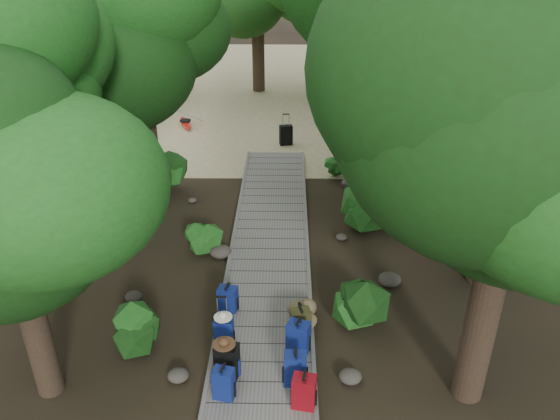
# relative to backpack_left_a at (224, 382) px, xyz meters

# --- Properties ---
(ground) EXTENTS (120.00, 120.00, 0.00)m
(ground) POSITION_rel_backpack_left_a_xyz_m (0.62, 4.35, -0.45)
(ground) COLOR #2D2316
(ground) RESTS_ON ground
(sand_beach) EXTENTS (40.00, 22.00, 0.02)m
(sand_beach) POSITION_rel_backpack_left_a_xyz_m (0.62, 20.35, -0.44)
(sand_beach) COLOR #CFC28C
(sand_beach) RESTS_ON ground
(boardwalk) EXTENTS (2.00, 12.00, 0.12)m
(boardwalk) POSITION_rel_backpack_left_a_xyz_m (0.62, 5.35, -0.39)
(boardwalk) COLOR slate
(boardwalk) RESTS_ON ground
(backpack_left_a) EXTENTS (0.40, 0.33, 0.67)m
(backpack_left_a) POSITION_rel_backpack_left_a_xyz_m (0.00, 0.00, 0.00)
(backpack_left_a) COLOR navy
(backpack_left_a) RESTS_ON boardwalk
(backpack_left_b) EXTENTS (0.46, 0.37, 0.76)m
(backpack_left_b) POSITION_rel_backpack_left_a_xyz_m (0.01, 0.51, 0.05)
(backpack_left_b) COLOR black
(backpack_left_b) RESTS_ON boardwalk
(backpack_left_c) EXTENTS (0.37, 0.26, 0.68)m
(backpack_left_c) POSITION_rel_backpack_left_a_xyz_m (-0.14, 1.31, 0.01)
(backpack_left_c) COLOR navy
(backpack_left_c) RESTS_ON boardwalk
(backpack_left_d) EXTENTS (0.45, 0.36, 0.60)m
(backpack_left_d) POSITION_rel_backpack_left_a_xyz_m (-0.18, 2.41, -0.03)
(backpack_left_d) COLOR navy
(backpack_left_d) RESTS_ON boardwalk
(backpack_right_a) EXTENTS (0.43, 0.34, 0.69)m
(backpack_right_a) POSITION_rel_backpack_left_a_xyz_m (1.37, -0.17, 0.01)
(backpack_right_a) COLOR maroon
(backpack_right_a) RESTS_ON boardwalk
(backpack_right_b) EXTENTS (0.40, 0.28, 0.71)m
(backpack_right_b) POSITION_rel_backpack_left_a_xyz_m (1.22, 0.35, 0.02)
(backpack_right_b) COLOR navy
(backpack_right_b) RESTS_ON boardwalk
(backpack_right_c) EXTENTS (0.49, 0.42, 0.72)m
(backpack_right_c) POSITION_rel_backpack_left_a_xyz_m (1.29, 1.17, 0.02)
(backpack_right_c) COLOR navy
(backpack_right_c) RESTS_ON boardwalk
(backpack_right_d) EXTENTS (0.45, 0.37, 0.59)m
(backpack_right_d) POSITION_rel_backpack_left_a_xyz_m (1.34, 1.71, -0.04)
(backpack_right_d) COLOR #373917
(backpack_right_d) RESTS_ON boardwalk
(duffel_right_khaki) EXTENTS (0.60, 0.68, 0.38)m
(duffel_right_khaki) POSITION_rel_backpack_left_a_xyz_m (1.38, 2.00, -0.14)
(duffel_right_khaki) COLOR olive
(duffel_right_khaki) RESTS_ON boardwalk
(suitcase_on_boardwalk) EXTENTS (0.37, 0.23, 0.55)m
(suitcase_on_boardwalk) POSITION_rel_backpack_left_a_xyz_m (-0.18, 1.51, -0.06)
(suitcase_on_boardwalk) COLOR black
(suitcase_on_boardwalk) RESTS_ON boardwalk
(lone_suitcase_on_sand) EXTENTS (0.52, 0.36, 0.74)m
(lone_suitcase_on_sand) POSITION_rel_backpack_left_a_xyz_m (0.98, 12.42, -0.07)
(lone_suitcase_on_sand) COLOR black
(lone_suitcase_on_sand) RESTS_ON sand_beach
(hat_brown) EXTENTS (0.40, 0.40, 0.12)m
(hat_brown) POSITION_rel_backpack_left_a_xyz_m (-0.02, 0.47, 0.48)
(hat_brown) COLOR #51351E
(hat_brown) RESTS_ON backpack_left_b
(hat_white) EXTENTS (0.36, 0.36, 0.12)m
(hat_white) POSITION_rel_backpack_left_a_xyz_m (-0.13, 1.30, 0.41)
(hat_white) COLOR silver
(hat_white) RESTS_ON backpack_left_c
(kayak) EXTENTS (1.77, 3.33, 0.33)m
(kayak) POSITION_rel_backpack_left_a_xyz_m (-3.14, 14.46, -0.27)
(kayak) COLOR #AC150E
(kayak) RESTS_ON sand_beach
(sun_lounger) EXTENTS (0.67, 1.77, 0.56)m
(sun_lounger) POSITION_rel_backpack_left_a_xyz_m (4.41, 14.36, -0.15)
(sun_lounger) COLOR silver
(sun_lounger) RESTS_ON sand_beach
(tree_right_a) EXTENTS (4.52, 4.52, 7.53)m
(tree_right_a) POSITION_rel_backpack_left_a_xyz_m (4.26, 0.26, 3.31)
(tree_right_a) COLOR black
(tree_right_a) RESTS_ON ground
(tree_right_b) EXTENTS (6.20, 6.20, 11.07)m
(tree_right_b) POSITION_rel_backpack_left_a_xyz_m (5.63, 3.75, 5.08)
(tree_right_b) COLOR black
(tree_right_b) RESTS_ON ground
(tree_right_c) EXTENTS (5.53, 5.53, 9.56)m
(tree_right_c) POSITION_rel_backpack_left_a_xyz_m (3.77, 6.53, 4.33)
(tree_right_c) COLOR black
(tree_right_c) RESTS_ON ground
(tree_right_e) EXTENTS (5.61, 5.61, 10.09)m
(tree_right_e) POSITION_rel_backpack_left_a_xyz_m (4.48, 10.69, 4.59)
(tree_right_e) COLOR black
(tree_right_e) RESTS_ON ground
(tree_right_f) EXTENTS (4.94, 4.94, 8.82)m
(tree_right_f) POSITION_rel_backpack_left_a_xyz_m (7.03, 13.91, 3.96)
(tree_right_f) COLOR black
(tree_right_f) RESTS_ON ground
(tree_left_a) EXTENTS (3.81, 3.81, 6.35)m
(tree_left_a) POSITION_rel_backpack_left_a_xyz_m (-3.13, 0.23, 2.72)
(tree_left_a) COLOR black
(tree_left_a) RESTS_ON ground
(tree_left_c) EXTENTS (4.63, 4.63, 8.05)m
(tree_left_c) POSITION_rel_backpack_left_a_xyz_m (-2.95, 7.83, 3.57)
(tree_left_c) COLOR black
(tree_left_c) RESTS_ON ground
(tree_back_a) EXTENTS (4.91, 4.91, 8.50)m
(tree_back_a) POSITION_rel_backpack_left_a_xyz_m (-0.41, 19.84, 3.80)
(tree_back_a) COLOR black
(tree_back_a) RESTS_ON ground
(tree_back_d) EXTENTS (4.45, 4.45, 7.42)m
(tree_back_d) POSITION_rel_backpack_left_a_xyz_m (-4.55, 19.39, 3.25)
(tree_back_d) COLOR black
(tree_back_d) RESTS_ON ground
(palm_right_a) EXTENTS (4.04, 4.04, 6.89)m
(palm_right_a) POSITION_rel_backpack_left_a_xyz_m (3.28, 10.28, 2.99)
(palm_right_a) COLOR #134515
(palm_right_a) RESTS_ON ground
(palm_right_b) EXTENTS (4.33, 4.33, 8.37)m
(palm_right_b) POSITION_rel_backpack_left_a_xyz_m (5.72, 14.67, 3.73)
(palm_right_b) COLOR #134515
(palm_right_b) RESTS_ON ground
(palm_right_c) EXTENTS (4.48, 4.48, 7.13)m
(palm_right_c) POSITION_rel_backpack_left_a_xyz_m (2.94, 17.51, 3.11)
(palm_right_c) COLOR #134515
(palm_right_c) RESTS_ON ground
(palm_left_a) EXTENTS (4.83, 4.83, 7.68)m
(palm_left_a) POSITION_rel_backpack_left_a_xyz_m (-4.31, 10.80, 3.39)
(palm_left_a) COLOR #134515
(palm_left_a) RESTS_ON ground
(rock_left_a) EXTENTS (0.40, 0.36, 0.22)m
(rock_left_a) POSITION_rel_backpack_left_a_xyz_m (-0.90, 0.49, -0.34)
(rock_left_a) COLOR #4C473F
(rock_left_a) RESTS_ON ground
(rock_left_b) EXTENTS (0.38, 0.35, 0.21)m
(rock_left_b) POSITION_rel_backpack_left_a_xyz_m (-2.31, 2.83, -0.35)
(rock_left_b) COLOR #4C473F
(rock_left_b) RESTS_ON ground
(rock_left_c) EXTENTS (0.55, 0.49, 0.30)m
(rock_left_c) POSITION_rel_backpack_left_a_xyz_m (-0.59, 4.64, -0.30)
(rock_left_c) COLOR #4C473F
(rock_left_c) RESTS_ON ground
(rock_left_d) EXTENTS (0.26, 0.23, 0.14)m
(rock_left_d) POSITION_rel_backpack_left_a_xyz_m (-1.78, 7.62, -0.38)
(rock_left_d) COLOR #4C473F
(rock_left_d) RESTS_ON ground
(rock_right_a) EXTENTS (0.42, 0.38, 0.23)m
(rock_right_a) POSITION_rel_backpack_left_a_xyz_m (2.23, 0.51, -0.34)
(rock_right_a) COLOR #4C473F
(rock_right_a) RESTS_ON ground
(rock_right_b) EXTENTS (0.53, 0.48, 0.29)m
(rock_right_b) POSITION_rel_backpack_left_a_xyz_m (3.42, 3.52, -0.31)
(rock_right_b) COLOR #4C473F
(rock_right_b) RESTS_ON ground
(rock_right_c) EXTENTS (0.30, 0.27, 0.17)m
(rock_right_c) POSITION_rel_backpack_left_a_xyz_m (2.48, 5.51, -0.37)
(rock_right_c) COLOR #4C473F
(rock_right_c) RESTS_ON ground
(rock_right_d) EXTENTS (0.61, 0.55, 0.34)m
(rock_right_d) POSITION_rel_backpack_left_a_xyz_m (3.06, 8.71, -0.29)
(rock_right_d) COLOR #4C473F
(rock_right_d) RESTS_ON ground
(shrub_left_a) EXTENTS (1.05, 1.05, 0.94)m
(shrub_left_a) POSITION_rel_backpack_left_a_xyz_m (-1.90, 1.27, 0.02)
(shrub_left_a) COLOR #1C5018
(shrub_left_a) RESTS_ON ground
(shrub_left_b) EXTENTS (0.86, 0.86, 0.77)m
(shrub_left_b) POSITION_rel_backpack_left_a_xyz_m (-1.09, 4.87, -0.07)
(shrub_left_b) COLOR #1C5018
(shrub_left_b) RESTS_ON ground
(shrub_left_c) EXTENTS (1.35, 1.35, 1.22)m
(shrub_left_c) POSITION_rel_backpack_left_a_xyz_m (-2.56, 8.42, 0.15)
(shrub_left_c) COLOR #1C5018
(shrub_left_c) RESTS_ON ground
(shrub_right_a) EXTENTS (1.13, 1.13, 1.02)m
(shrub_right_a) POSITION_rel_backpack_left_a_xyz_m (2.54, 2.13, 0.05)
(shrub_right_a) COLOR #1C5018
(shrub_right_a) RESTS_ON ground
(shrub_right_b) EXTENTS (1.36, 1.36, 1.23)m
(shrub_right_b) POSITION_rel_backpack_left_a_xyz_m (3.15, 6.14, 0.16)
(shrub_right_b) COLOR #1C5018
(shrub_right_b) RESTS_ON ground
(shrub_right_c) EXTENTS (0.74, 0.74, 0.67)m
(shrub_right_c) POSITION_rel_backpack_left_a_xyz_m (2.56, 9.62, -0.12)
(shrub_right_c) COLOR #1C5018
(shrub_right_c) RESTS_ON ground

